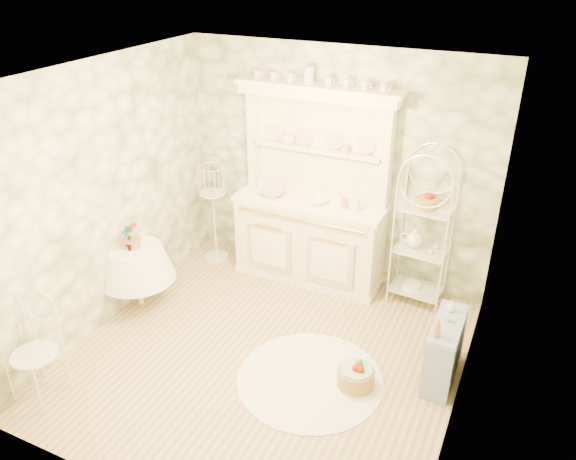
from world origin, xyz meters
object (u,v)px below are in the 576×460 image
at_px(floor_basket, 356,376).
at_px(bakers_rack, 423,228).
at_px(side_shelf, 444,352).
at_px(birdcage_stand, 214,211).
at_px(kitchen_dresser, 310,189).
at_px(cafe_chair, 34,354).
at_px(round_table, 138,279).

bearing_deg(floor_basket, bakers_rack, 84.38).
bearing_deg(side_shelf, birdcage_stand, 162.30).
relative_size(bakers_rack, side_shelf, 2.81).
bearing_deg(kitchen_dresser, floor_basket, -53.90).
relative_size(side_shelf, floor_basket, 1.99).
relative_size(cafe_chair, floor_basket, 2.78).
bearing_deg(bakers_rack, round_table, -148.95).
bearing_deg(birdcage_stand, kitchen_dresser, 4.61).
height_order(kitchen_dresser, round_table, kitchen_dresser).
xyz_separation_m(birdcage_stand, floor_basket, (2.38, -1.46, -0.56)).
bearing_deg(round_table, floor_basket, -4.85).
height_order(kitchen_dresser, floor_basket, kitchen_dresser).
bearing_deg(round_table, kitchen_dresser, 42.08).
distance_m(side_shelf, round_table, 3.31).
bearing_deg(floor_basket, cafe_chair, -152.55).
distance_m(round_table, birdcage_stand, 1.31).
bearing_deg(round_table, birdcage_stand, 79.17).
bearing_deg(round_table, side_shelf, 4.05).
xyz_separation_m(bakers_rack, round_table, (-2.77, -1.39, -0.60)).
height_order(cafe_chair, birdcage_stand, birdcage_stand).
relative_size(kitchen_dresser, round_table, 3.59).
height_order(bakers_rack, birdcage_stand, bakers_rack).
height_order(bakers_rack, cafe_chair, bakers_rack).
height_order(side_shelf, cafe_chair, cafe_chair).
height_order(kitchen_dresser, birdcage_stand, kitchen_dresser).
distance_m(bakers_rack, floor_basket, 1.81).
bearing_deg(birdcage_stand, cafe_chair, -92.56).
height_order(cafe_chair, floor_basket, cafe_chair).
distance_m(kitchen_dresser, floor_basket, 2.19).
bearing_deg(cafe_chair, kitchen_dresser, 57.38).
xyz_separation_m(bakers_rack, birdcage_stand, (-2.54, -0.15, -0.25)).
relative_size(kitchen_dresser, birdcage_stand, 1.72).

